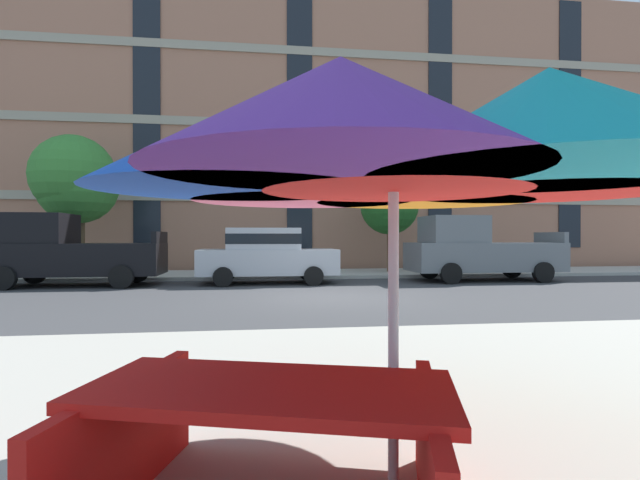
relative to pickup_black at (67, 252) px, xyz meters
The scene contains 11 objects.
ground_plane 8.49m from the pickup_black, 26.05° to the right, with size 120.00×120.00×0.00m, color #38383A.
sidewalk_near_patio 14.82m from the pickup_black, 59.21° to the right, with size 56.00×9.00×0.12m, color #9E998E.
sidewalk_far 8.24m from the pickup_black, 22.28° to the left, with size 56.00×3.60×0.12m, color #B2ADA3.
apartment_building 14.62m from the pickup_black, 56.17° to the left, with size 44.77×12.08×12.80m.
pickup_black is the anchor object (origin of this frame).
sedan_silver 6.02m from the pickup_black, ahead, with size 4.40×1.98×1.78m.
pickup_gray 13.17m from the pickup_black, ahead, with size 5.10×2.12×2.20m.
street_tree_left 3.80m from the pickup_black, 104.76° to the left, with size 2.98×2.98×5.14m.
street_tree_middle 11.53m from the pickup_black, 15.51° to the left, with size 2.33×2.33×3.96m.
patio_umbrella 14.28m from the pickup_black, 63.06° to the right, with size 3.29×3.05×2.28m.
picnic_table 14.17m from the pickup_black, 66.02° to the right, with size 2.16×1.97×0.77m.
Camera 1 is at (-1.88, -11.57, 1.50)m, focal length 26.58 mm.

